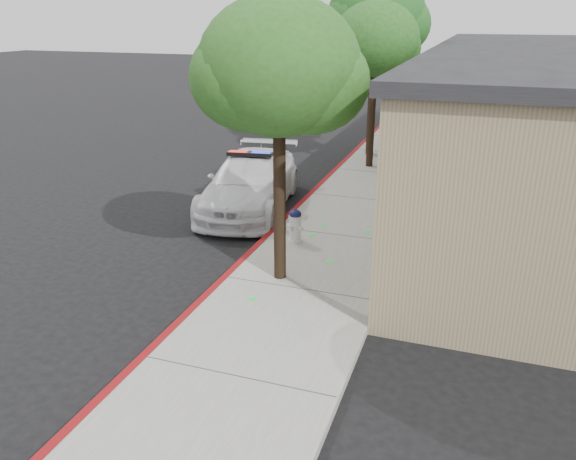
# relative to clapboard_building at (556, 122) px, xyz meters

# --- Properties ---
(ground) EXTENTS (120.00, 120.00, 0.00)m
(ground) POSITION_rel_clapboard_building_xyz_m (-6.69, -9.00, -2.13)
(ground) COLOR black
(ground) RESTS_ON ground
(sidewalk) EXTENTS (3.20, 60.00, 0.15)m
(sidewalk) POSITION_rel_clapboard_building_xyz_m (-5.09, -6.00, -2.05)
(sidewalk) COLOR gray
(sidewalk) RESTS_ON ground
(red_curb) EXTENTS (0.14, 60.00, 0.16)m
(red_curb) POSITION_rel_clapboard_building_xyz_m (-6.63, -6.00, -2.05)
(red_curb) COLOR maroon
(red_curb) RESTS_ON ground
(clapboard_building) EXTENTS (7.30, 20.89, 4.24)m
(clapboard_building) POSITION_rel_clapboard_building_xyz_m (0.00, 0.00, 0.00)
(clapboard_building) COLOR #978662
(clapboard_building) RESTS_ON ground
(police_car) EXTENTS (2.81, 5.41, 1.62)m
(police_car) POSITION_rel_clapboard_building_xyz_m (-7.95, -4.44, -1.37)
(police_car) COLOR silver
(police_car) RESTS_ON ground
(fire_hydrant) EXTENTS (0.45, 0.40, 0.79)m
(fire_hydrant) POSITION_rel_clapboard_building_xyz_m (-5.89, -6.73, -1.58)
(fire_hydrant) COLOR silver
(fire_hydrant) RESTS_ON sidewalk
(street_tree_near) EXTENTS (3.16, 2.93, 5.36)m
(street_tree_near) POSITION_rel_clapboard_building_xyz_m (-5.56, -8.65, 2.02)
(street_tree_near) COLOR black
(street_tree_near) RESTS_ON sidewalk
(street_tree_mid) EXTENTS (2.85, 2.91, 5.40)m
(street_tree_mid) POSITION_rel_clapboard_building_xyz_m (-5.64, 0.76, 2.10)
(street_tree_mid) COLOR black
(street_tree_mid) RESTS_ON sidewalk
(street_tree_far) EXTENTS (3.60, 3.38, 6.39)m
(street_tree_far) POSITION_rel_clapboard_building_xyz_m (-5.95, 2.45, 2.83)
(street_tree_far) COLOR black
(street_tree_far) RESTS_ON sidewalk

